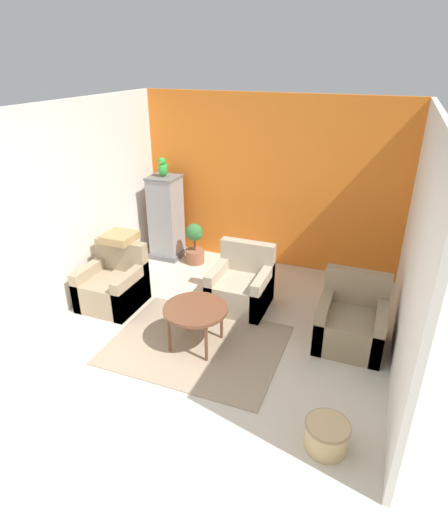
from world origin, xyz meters
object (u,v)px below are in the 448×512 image
armchair_right (351,323)px  birdcage (166,218)px  parrot (163,168)px  potted_plant (194,242)px  armchair_left (113,286)px  coffee_table (195,311)px  armchair_middle (241,287)px  wicker_basket (327,435)px

armchair_right → birdcage: birdcage is taller
parrot → potted_plant: size_ratio=0.45×
armchair_right → armchair_left: bearing=-175.2°
coffee_table → armchair_right: (1.63, 0.68, -0.19)m
armchair_right → birdcage: bearing=156.2°
armchair_right → potted_plant: 2.86m
armchair_middle → wicker_basket: armchair_middle is taller
coffee_table → armchair_right: size_ratio=0.88×
coffee_table → armchair_middle: (0.18, 1.01, -0.19)m
armchair_right → parrot: 3.58m
armchair_middle → potted_plant: size_ratio=1.23×
wicker_basket → coffee_table: bearing=151.1°
potted_plant → wicker_basket: (2.55, -2.86, -0.21)m
potted_plant → parrot: bearing=171.5°
coffee_table → potted_plant: (-0.93, 1.97, -0.11)m
armchair_middle → birdcage: 1.98m
armchair_right → armchair_middle: (-1.44, 0.33, 0.00)m
potted_plant → armchair_left: bearing=-106.9°
armchair_left → armchair_middle: (1.58, 0.58, 0.00)m
armchair_right → armchair_middle: same height
armchair_right → wicker_basket: 1.58m
coffee_table → parrot: size_ratio=2.43×
armchair_right → potted_plant: bearing=153.3°
armchair_left → potted_plant: 1.61m
parrot → wicker_basket: 4.46m
armchair_left → armchair_right: same height
armchair_right → parrot: (-3.08, 1.36, 1.21)m
armchair_right → parrot: bearing=156.2°
birdcage → potted_plant: birdcage is taller
coffee_table → armchair_left: bearing=163.0°
coffee_table → wicker_basket: coffee_table is taller
armchair_left → wicker_basket: (3.02, -1.32, -0.13)m
birdcage → potted_plant: size_ratio=2.03×
armchair_left → birdcage: bearing=92.1°
armchair_right → coffee_table: bearing=-157.2°
birdcage → wicker_basket: (3.08, -2.94, -0.52)m
coffee_table → armchair_middle: 1.04m
birdcage → wicker_basket: 4.28m
armchair_left → parrot: size_ratio=2.75×
armchair_left → wicker_basket: size_ratio=2.15×
armchair_left → armchair_right: size_ratio=1.00×
armchair_right → birdcage: 3.39m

